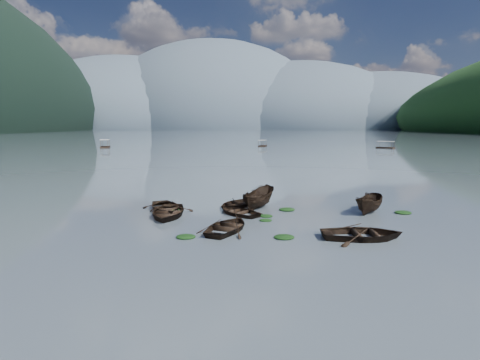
{
  "coord_description": "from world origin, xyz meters",
  "views": [
    {
      "loc": [
        -0.1,
        -19.78,
        6.56
      ],
      "look_at": [
        0.0,
        12.0,
        2.0
      ],
      "focal_mm": 28.0,
      "sensor_mm": 36.0,
      "label": 1
    }
  ],
  "objects_px": {
    "rowboat_0": "(168,216)",
    "pontoon_centre": "(263,146)",
    "pontoon_left": "(105,147)",
    "rowboat_3": "(239,214)"
  },
  "relations": [
    {
      "from": "rowboat_0",
      "to": "pontoon_centre",
      "type": "xyz_separation_m",
      "value": [
        13.2,
        98.68,
        0.0
      ]
    },
    {
      "from": "rowboat_3",
      "to": "pontoon_centre",
      "type": "bearing_deg",
      "value": -137.55
    },
    {
      "from": "pontoon_left",
      "to": "pontoon_centre",
      "type": "xyz_separation_m",
      "value": [
        50.09,
        7.43,
        0.0
      ]
    },
    {
      "from": "rowboat_0",
      "to": "pontoon_centre",
      "type": "bearing_deg",
      "value": 81.7
    },
    {
      "from": "pontoon_left",
      "to": "pontoon_centre",
      "type": "height_order",
      "value": "pontoon_left"
    },
    {
      "from": "rowboat_0",
      "to": "rowboat_3",
      "type": "bearing_deg",
      "value": 6.52
    },
    {
      "from": "pontoon_left",
      "to": "rowboat_3",
      "type": "bearing_deg",
      "value": -78.94
    },
    {
      "from": "rowboat_0",
      "to": "pontoon_centre",
      "type": "distance_m",
      "value": 99.56
    },
    {
      "from": "rowboat_0",
      "to": "pontoon_centre",
      "type": "height_order",
      "value": "pontoon_centre"
    },
    {
      "from": "rowboat_0",
      "to": "pontoon_left",
      "type": "height_order",
      "value": "pontoon_left"
    }
  ]
}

